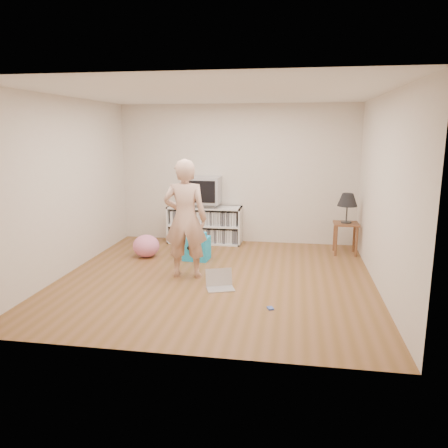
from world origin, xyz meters
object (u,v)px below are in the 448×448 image
laptop (220,283)px  plush_blue (197,248)px  media_unit (205,224)px  plush_pink (146,246)px  table_lamp (347,200)px  side_table (346,230)px  dvd_deck (205,205)px  person (185,219)px  crt_tv (204,190)px

laptop → plush_blue: bearing=96.3°
media_unit → laptop: (0.71, -2.42, -0.28)m
plush_pink → table_lamp: bearing=12.6°
media_unit → side_table: media_unit is taller
table_lamp → laptop: table_lamp is taller
dvd_deck → person: size_ratio=0.26×
side_table → table_lamp: (0.00, 0.00, 0.53)m
table_lamp → crt_tv: bearing=171.9°
crt_tv → table_lamp: bearing=-8.1°
media_unit → crt_tv: (0.00, -0.02, 0.67)m
table_lamp → plush_pink: bearing=-167.4°
side_table → table_lamp: bearing=0.0°
plush_pink → laptop: bearing=-40.7°
media_unit → person: 2.08m
media_unit → plush_blue: 1.17m
dvd_deck → side_table: size_ratio=0.82×
dvd_deck → table_lamp: size_ratio=0.87×
laptop → plush_blue: size_ratio=0.93×
side_table → table_lamp: table_lamp is taller
table_lamp → laptop: (-1.87, -2.04, -0.87)m
side_table → person: (-2.44, -1.63, 0.45)m
laptop → table_lamp: bearing=28.1°
dvd_deck → laptop: bearing=-73.7°
crt_tv → table_lamp: size_ratio=1.17×
side_table → plush_pink: bearing=-167.4°
table_lamp → person: size_ratio=0.30×
person → table_lamp: bearing=-150.7°
crt_tv → table_lamp: crt_tv is taller
media_unit → crt_tv: crt_tv is taller
plush_blue → crt_tv: bearing=100.3°
media_unit → dvd_deck: bearing=-90.0°
media_unit → table_lamp: size_ratio=2.72×
laptop → plush_pink: (-1.49, 1.29, 0.12)m
laptop → side_table: bearing=28.1°
media_unit → plush_blue: size_ratio=2.95×
table_lamp → laptop: size_ratio=1.17×
dvd_deck → table_lamp: table_lamp is taller
dvd_deck → side_table: dvd_deck is taller
media_unit → plush_blue: media_unit is taller
crt_tv → person: person is taller
crt_tv → person: 2.00m
media_unit → side_table: bearing=-8.5°
dvd_deck → person: 2.01m
crt_tv → table_lamp: 2.60m
table_lamp → plush_blue: table_lamp is taller
media_unit → side_table: size_ratio=2.55×
laptop → plush_pink: bearing=119.8°
table_lamp → media_unit: bearing=171.5°
dvd_deck → crt_tv: (0.00, -0.00, 0.29)m
media_unit → laptop: bearing=-73.8°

